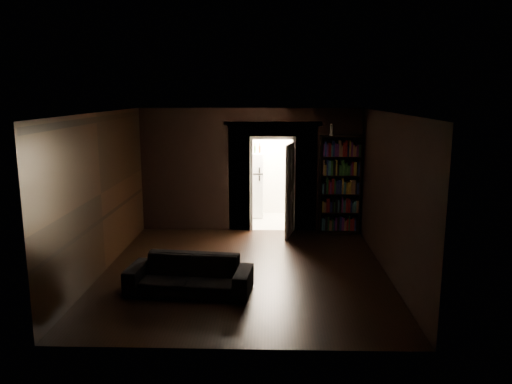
{
  "coord_description": "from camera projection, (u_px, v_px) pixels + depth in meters",
  "views": [
    {
      "loc": [
        0.45,
        -8.43,
        3.13
      ],
      "look_at": [
        0.18,
        0.9,
        1.27
      ],
      "focal_mm": 35.0,
      "sensor_mm": 36.0,
      "label": 1
    }
  ],
  "objects": [
    {
      "name": "ground",
      "position": [
        244.0,
        271.0,
        8.89
      ],
      "size": [
        5.5,
        5.5,
        0.0
      ],
      "primitive_type": "plane",
      "color": "black",
      "rests_on": "ground"
    },
    {
      "name": "sofa",
      "position": [
        189.0,
        269.0,
        7.91
      ],
      "size": [
        2.05,
        1.06,
        0.76
      ],
      "primitive_type": "imported",
      "rotation": [
        0.0,
        0.0,
        -0.11
      ],
      "color": "black",
      "rests_on": "ground"
    },
    {
      "name": "bottles",
      "position": [
        250.0,
        148.0,
        12.45
      ],
      "size": [
        0.61,
        0.13,
        0.25
      ],
      "primitive_type": "cube",
      "rotation": [
        0.0,
        0.0,
        -0.09
      ],
      "color": "black",
      "rests_on": "refrigerator"
    },
    {
      "name": "bookshelf",
      "position": [
        339.0,
        185.0,
        11.15
      ],
      "size": [
        0.95,
        0.62,
        2.2
      ],
      "primitive_type": "cube",
      "rotation": [
        0.0,
        0.0,
        0.36
      ],
      "color": "black",
      "rests_on": "ground"
    },
    {
      "name": "room_walls",
      "position": [
        247.0,
        169.0,
        9.61
      ],
      "size": [
        5.02,
        5.61,
        2.84
      ],
      "color": "black",
      "rests_on": "ground"
    },
    {
      "name": "figurine",
      "position": [
        331.0,
        130.0,
        10.9
      ],
      "size": [
        0.09,
        0.09,
        0.26
      ],
      "primitive_type": "cube",
      "rotation": [
        0.0,
        0.0,
        -0.06
      ],
      "color": "white",
      "rests_on": "bookshelf"
    },
    {
      "name": "kitchen_alcove",
      "position": [
        272.0,
        171.0,
        12.43
      ],
      "size": [
        2.2,
        1.8,
        2.6
      ],
      "color": "#B2A89B",
      "rests_on": "ground"
    },
    {
      "name": "door",
      "position": [
        290.0,
        190.0,
        10.93
      ],
      "size": [
        0.24,
        0.84,
        2.05
      ],
      "primitive_type": "cube",
      "rotation": [
        0.0,
        0.0,
        1.35
      ],
      "color": "silver",
      "rests_on": "ground"
    },
    {
      "name": "refrigerator",
      "position": [
        249.0,
        184.0,
        12.76
      ],
      "size": [
        0.93,
        0.89,
        1.65
      ],
      "primitive_type": "cube",
      "rotation": [
        0.0,
        0.0,
        0.35
      ],
      "color": "white",
      "rests_on": "ground"
    }
  ]
}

